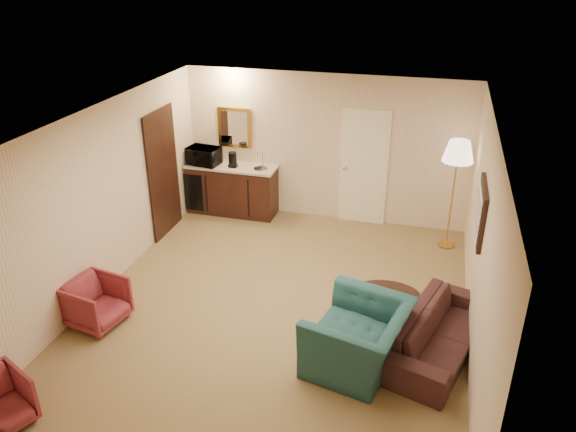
# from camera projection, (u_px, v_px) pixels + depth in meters

# --- Properties ---
(ground) EXTENTS (6.00, 6.00, 0.00)m
(ground) POSITION_uv_depth(u_px,v_px,m) (277.00, 306.00, 7.71)
(ground) COLOR #93784B
(ground) RESTS_ON ground
(room_walls) EXTENTS (5.02, 6.01, 2.61)m
(room_walls) POSITION_uv_depth(u_px,v_px,m) (285.00, 169.00, 7.66)
(room_walls) COLOR beige
(room_walls) RESTS_ON ground
(wetbar_cabinet) EXTENTS (1.64, 0.58, 0.92)m
(wetbar_cabinet) POSITION_uv_depth(u_px,v_px,m) (232.00, 189.00, 10.27)
(wetbar_cabinet) COLOR #341510
(wetbar_cabinet) RESTS_ON ground
(sofa) EXTENTS (1.09, 2.00, 0.75)m
(sofa) POSITION_uv_depth(u_px,v_px,m) (441.00, 326.00, 6.67)
(sofa) COLOR black
(sofa) RESTS_ON ground
(teal_armchair) EXTENTS (1.01, 1.33, 1.04)m
(teal_armchair) POSITION_uv_depth(u_px,v_px,m) (359.00, 328.00, 6.40)
(teal_armchair) COLOR #1D4948
(teal_armchair) RESTS_ON ground
(rose_chair_near) EXTENTS (0.73, 0.77, 0.68)m
(rose_chair_near) POSITION_uv_depth(u_px,v_px,m) (96.00, 300.00, 7.22)
(rose_chair_near) COLOR maroon
(rose_chair_near) RESTS_ON ground
(coffee_table) EXTENTS (0.96, 0.81, 0.47)m
(coffee_table) POSITION_uv_depth(u_px,v_px,m) (387.00, 307.00, 7.27)
(coffee_table) COLOR black
(coffee_table) RESTS_ON ground
(floor_lamp) EXTENTS (0.50, 0.50, 1.82)m
(floor_lamp) POSITION_uv_depth(u_px,v_px,m) (453.00, 195.00, 8.88)
(floor_lamp) COLOR #C48E41
(floor_lamp) RESTS_ON ground
(waste_bin) EXTENTS (0.27, 0.27, 0.31)m
(waste_bin) POSITION_uv_depth(u_px,v_px,m) (265.00, 210.00, 10.19)
(waste_bin) COLOR black
(waste_bin) RESTS_ON ground
(microwave) EXTENTS (0.61, 0.39, 0.39)m
(microwave) POSITION_uv_depth(u_px,v_px,m) (204.00, 154.00, 10.06)
(microwave) COLOR black
(microwave) RESTS_ON wetbar_cabinet
(coffee_maker) EXTENTS (0.17, 0.17, 0.27)m
(coffee_maker) POSITION_uv_depth(u_px,v_px,m) (233.00, 160.00, 9.95)
(coffee_maker) COLOR black
(coffee_maker) RESTS_ON wetbar_cabinet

